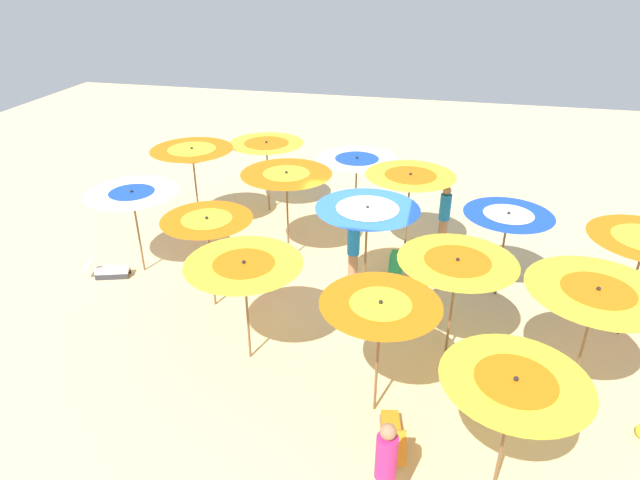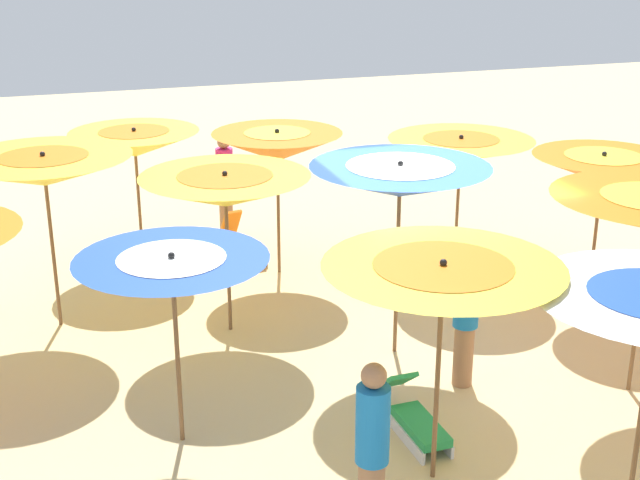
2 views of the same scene
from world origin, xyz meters
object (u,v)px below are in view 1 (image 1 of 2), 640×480
(beach_umbrella_9, at_px, (596,300))
(beachgoer_1, at_px, (353,250))
(beach_umbrella_4, at_px, (513,391))
(beach_umbrella_6, at_px, (287,180))
(beach_umbrella_8, at_px, (456,270))
(beach_umbrella_5, at_px, (193,156))
(beach_umbrella_1, at_px, (207,227))
(beachgoer_2, at_px, (385,470))
(beach_umbrella_10, at_px, (267,148))
(lounger_2, at_px, (393,436))
(beachgoer_0, at_px, (444,216))
(beach_umbrella_11, at_px, (357,164))
(beach_umbrella_7, at_px, (367,216))
(beach_umbrella_13, at_px, (507,221))
(beach_umbrella_2, at_px, (244,271))
(beach_umbrella_12, at_px, (410,183))
(lounger_1, at_px, (397,261))
(lounger_0, at_px, (108,270))
(beach_umbrella_0, at_px, (133,198))
(beach_umbrella_3, at_px, (380,314))

(beach_umbrella_9, xyz_separation_m, beachgoer_1, (-4.53, 3.22, -1.34))
(beach_umbrella_9, bearing_deg, beach_umbrella_4, -122.59)
(beach_umbrella_6, relative_size, beach_umbrella_8, 1.10)
(beach_umbrella_4, height_order, beach_umbrella_5, beach_umbrella_5)
(beach_umbrella_1, bearing_deg, beachgoer_2, -45.64)
(beach_umbrella_10, xyz_separation_m, beachgoer_2, (4.81, -9.88, -1.09))
(lounger_2, distance_m, beachgoer_0, 7.32)
(beach_umbrella_4, distance_m, beach_umbrella_11, 8.85)
(beach_umbrella_7, bearing_deg, beachgoer_2, -78.21)
(beach_umbrella_8, height_order, beachgoer_0, beach_umbrella_8)
(beach_umbrella_8, bearing_deg, beach_umbrella_13, 66.61)
(beach_umbrella_10, distance_m, beach_umbrella_13, 7.55)
(beach_umbrella_8, distance_m, beachgoer_0, 4.80)
(beach_umbrella_6, xyz_separation_m, beach_umbrella_10, (-1.45, 2.91, -0.20))
(beach_umbrella_9, relative_size, beachgoer_1, 1.49)
(beach_umbrella_6, relative_size, beach_umbrella_13, 1.14)
(beach_umbrella_8, xyz_separation_m, beachgoer_2, (-0.80, -3.89, -1.05))
(beach_umbrella_2, distance_m, beachgoer_0, 6.76)
(beach_umbrella_12, distance_m, lounger_1, 2.01)
(lounger_0, distance_m, lounger_1, 7.26)
(beach_umbrella_2, height_order, beach_umbrella_4, beach_umbrella_2)
(beach_umbrella_1, relative_size, lounger_2, 1.80)
(beach_umbrella_9, bearing_deg, beach_umbrella_7, 152.07)
(beach_umbrella_0, relative_size, beach_umbrella_8, 0.99)
(beach_umbrella_1, height_order, lounger_2, beach_umbrella_1)
(beach_umbrella_9, bearing_deg, beach_umbrella_13, 108.13)
(beach_umbrella_5, bearing_deg, beach_umbrella_6, -19.39)
(beach_umbrella_12, xyz_separation_m, lounger_0, (-7.10, -2.78, -1.87))
(beach_umbrella_6, relative_size, beachgoer_2, 1.39)
(lounger_0, bearing_deg, beach_umbrella_2, -43.13)
(beach_umbrella_8, bearing_deg, beach_umbrella_9, -21.55)
(beach_umbrella_0, distance_m, beach_umbrella_10, 4.74)
(beach_umbrella_11, xyz_separation_m, beachgoer_1, (0.40, -2.69, -1.22))
(beach_umbrella_3, relative_size, beach_umbrella_4, 1.05)
(lounger_1, bearing_deg, beach_umbrella_10, 55.25)
(beach_umbrella_3, bearing_deg, beach_umbrella_0, 151.27)
(beach_umbrella_7, bearing_deg, beach_umbrella_13, 22.42)
(beachgoer_0, bearing_deg, beach_umbrella_2, -179.70)
(beach_umbrella_2, bearing_deg, beachgoer_0, 57.51)
(beach_umbrella_5, xyz_separation_m, lounger_2, (6.33, -6.71, -2.05))
(beach_umbrella_4, height_order, beach_umbrella_12, beach_umbrella_12)
(beach_umbrella_10, height_order, beach_umbrella_11, beach_umbrella_11)
(beach_umbrella_13, bearing_deg, beach_umbrella_12, 147.62)
(beach_umbrella_5, distance_m, lounger_0, 3.77)
(beach_umbrella_12, distance_m, beach_umbrella_13, 2.71)
(beach_umbrella_6, xyz_separation_m, beach_umbrella_8, (4.16, -3.08, -0.24))
(beach_umbrella_6, xyz_separation_m, beach_umbrella_12, (2.97, 0.89, -0.15))
(beach_umbrella_1, height_order, lounger_1, beach_umbrella_1)
(beach_umbrella_5, relative_size, beach_umbrella_6, 1.03)
(beach_umbrella_12, bearing_deg, lounger_0, -158.63)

